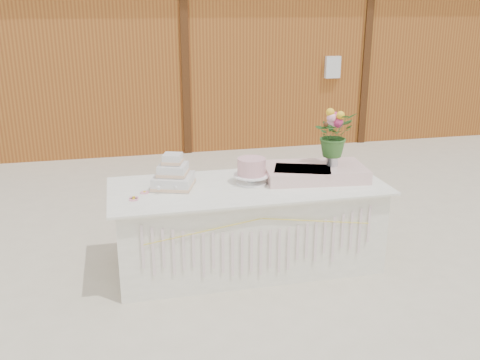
{
  "coord_description": "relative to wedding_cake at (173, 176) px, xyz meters",
  "views": [
    {
      "loc": [
        -1.07,
        -4.29,
        2.27
      ],
      "look_at": [
        0.0,
        0.3,
        0.72
      ],
      "focal_mm": 40.0,
      "sensor_mm": 36.0,
      "label": 1
    }
  ],
  "objects": [
    {
      "name": "ground",
      "position": [
        0.64,
        -0.08,
        -0.87
      ],
      "size": [
        80.0,
        80.0,
        0.0
      ],
      "primitive_type": "plane",
      "color": "beige",
      "rests_on": "ground"
    },
    {
      "name": "cake_table",
      "position": [
        0.64,
        -0.09,
        -0.48
      ],
      "size": [
        2.4,
        1.0,
        0.77
      ],
      "color": "white",
      "rests_on": "ground"
    },
    {
      "name": "pink_cake_stand",
      "position": [
        0.68,
        -0.04,
        0.03
      ],
      "size": [
        0.32,
        0.32,
        0.23
      ],
      "color": "white",
      "rests_on": "cake_table"
    },
    {
      "name": "flower_vase",
      "position": [
        1.43,
        -0.05,
        0.08
      ],
      "size": [
        0.1,
        0.1,
        0.14
      ],
      "primitive_type": "cylinder",
      "color": "silver",
      "rests_on": "satin_runner"
    },
    {
      "name": "satin_runner",
      "position": [
        1.27,
        -0.03,
        -0.04
      ],
      "size": [
        0.95,
        0.62,
        0.11
      ],
      "primitive_type": "cube",
      "rotation": [
        0.0,
        0.0,
        -0.11
      ],
      "color": "#FFCDCD",
      "rests_on": "cake_table"
    },
    {
      "name": "barn",
      "position": [
        0.63,
        5.91,
        0.8
      ],
      "size": [
        12.6,
        4.6,
        3.3
      ],
      "color": "#96591F",
      "rests_on": "ground"
    },
    {
      "name": "bouquet",
      "position": [
        1.43,
        -0.05,
        0.35
      ],
      "size": [
        0.45,
        0.43,
        0.39
      ],
      "primitive_type": "imported",
      "rotation": [
        0.0,
        0.0,
        0.44
      ],
      "color": "#336227",
      "rests_on": "flower_vase"
    },
    {
      "name": "wedding_cake",
      "position": [
        0.0,
        0.0,
        0.0
      ],
      "size": [
        0.42,
        0.42,
        0.3
      ],
      "rotation": [
        0.0,
        0.0,
        -0.34
      ],
      "color": "silver",
      "rests_on": "cake_table"
    },
    {
      "name": "loose_flowers",
      "position": [
        -0.32,
        -0.08,
        -0.09
      ],
      "size": [
        0.21,
        0.38,
        0.02
      ],
      "primitive_type": null,
      "rotation": [
        0.0,
        0.0,
        0.19
      ],
      "color": "pink",
      "rests_on": "cake_table"
    }
  ]
}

